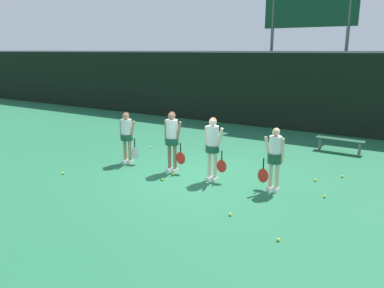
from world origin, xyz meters
name	(u,v)px	position (x,y,z in m)	size (l,w,h in m)	color
ground_plane	(192,176)	(0.00, 0.00, 0.00)	(140.00, 140.00, 0.00)	#216642
fence_windscreen	(282,91)	(0.00, 7.68, 1.75)	(60.00, 0.08, 3.46)	black
scoreboard	(309,18)	(0.72, 8.65, 4.84)	(4.02, 0.15, 6.17)	#515156
bench_courtside	(340,141)	(3.09, 4.88, 0.40)	(1.64, 0.42, 0.47)	#19472D
player_0	(127,133)	(-2.41, 0.01, 0.97)	(0.67, 0.39, 1.64)	tan
player_1	(172,136)	(-0.70, 0.03, 1.07)	(0.69, 0.39, 1.79)	#8C664C
player_2	(213,144)	(0.68, -0.04, 1.04)	(0.66, 0.37, 1.76)	beige
player_3	(275,155)	(2.37, 0.07, 0.95)	(0.64, 0.36, 1.64)	beige
tennis_ball_0	(63,173)	(-3.26, -1.86, 0.04)	(0.07, 0.07, 0.07)	#CCE033
tennis_ball_1	(325,196)	(3.62, 0.26, 0.03)	(0.07, 0.07, 0.07)	#CCE033
tennis_ball_2	(163,180)	(-0.47, -0.80, 0.03)	(0.07, 0.07, 0.07)	#CCE033
tennis_ball_3	(130,154)	(-2.99, 0.75, 0.03)	(0.07, 0.07, 0.07)	#CCE033
tennis_ball_4	(151,147)	(-2.93, 1.86, 0.03)	(0.07, 0.07, 0.07)	#CCE033
tennis_ball_5	(278,240)	(3.36, -2.41, 0.03)	(0.07, 0.07, 0.07)	#CCE033
tennis_ball_6	(230,214)	(2.11, -1.87, 0.03)	(0.07, 0.07, 0.07)	#CCE033
tennis_ball_7	(342,176)	(3.71, 2.06, 0.03)	(0.07, 0.07, 0.07)	#CCE033
tennis_ball_8	(173,174)	(-0.47, -0.28, 0.04)	(0.07, 0.07, 0.07)	#CCE033
tennis_ball_9	(315,180)	(3.13, 1.35, 0.03)	(0.07, 0.07, 0.07)	#CCE033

